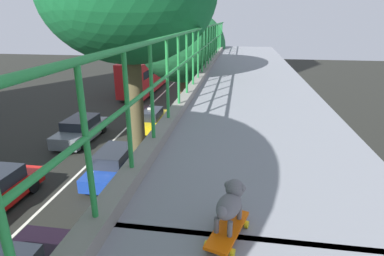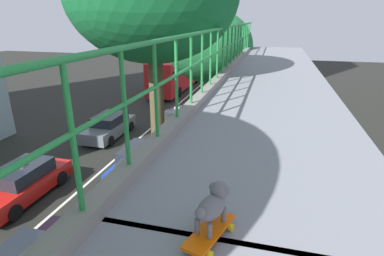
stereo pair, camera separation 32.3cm
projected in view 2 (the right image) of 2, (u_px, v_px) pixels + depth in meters
The scene contains 8 objects.
car_red_taxi_fourth at pixel (22, 183), 13.31m from camera, with size 1.98×4.51×1.58m.
car_blue_fifth at pixel (139, 160), 15.52m from camera, with size 1.80×4.55×1.42m.
car_grey_sixth at pixel (109, 126), 20.26m from camera, with size 1.89×4.49×1.44m.
car_yellow_cab_seventh at pixel (178, 118), 21.92m from camera, with size 1.77×4.10×1.52m.
city_bus at pixel (176, 71), 33.16m from camera, with size 2.76×11.42×3.43m.
roadside_tree_far at pixel (209, 47), 16.10m from camera, with size 4.48×4.48×7.85m.
toy_skateboard at pixel (210, 232), 2.21m from camera, with size 0.31×0.54×0.08m.
small_dog at pixel (213, 203), 2.20m from camera, with size 0.24×0.40×0.31m.
Camera 2 is at (1.05, -0.92, 7.41)m, focal length 29.01 mm.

